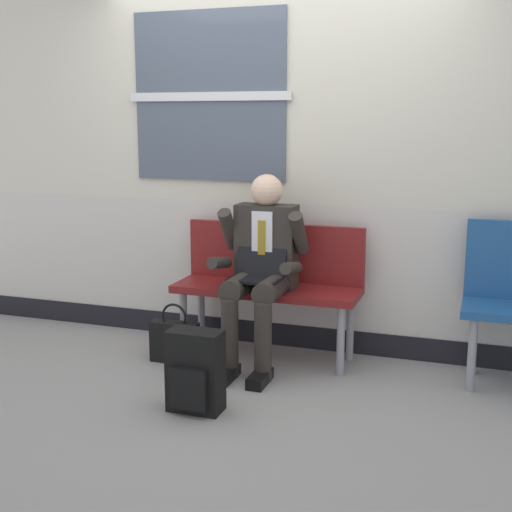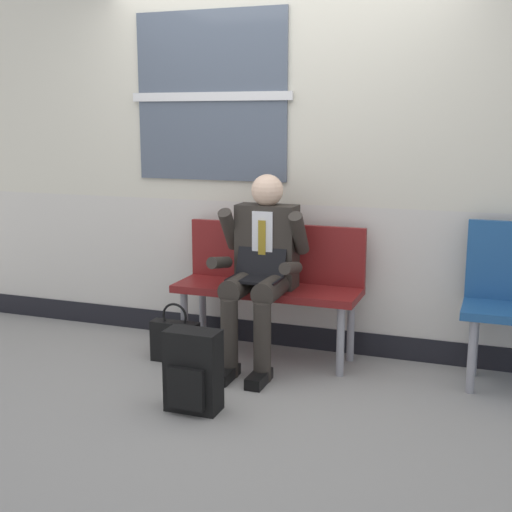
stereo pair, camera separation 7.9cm
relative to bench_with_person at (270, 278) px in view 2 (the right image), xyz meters
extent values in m
plane|color=gray|center=(-0.01, -0.31, -0.55)|extent=(18.00, 18.00, 0.00)
cube|color=beige|center=(-0.01, 0.28, 1.50)|extent=(6.39, 0.12, 2.04)
cube|color=beige|center=(-0.01, 0.28, 0.05)|extent=(6.39, 0.12, 0.87)
cube|color=black|center=(-0.01, 0.28, -0.46)|extent=(6.39, 0.14, 0.16)
cube|color=#4C5666|center=(-0.52, 0.21, 1.21)|extent=(1.13, 0.02, 1.16)
cube|color=silver|center=(-0.52, 0.20, 1.21)|extent=(1.21, 0.03, 0.06)
cube|color=maroon|center=(0.00, -0.07, -0.07)|extent=(1.25, 0.42, 0.05)
cube|color=maroon|center=(0.00, 0.11, 0.16)|extent=(1.25, 0.04, 0.40)
cylinder|color=gray|center=(-0.55, -0.22, -0.32)|extent=(0.05, 0.05, 0.46)
cylinder|color=gray|center=(-0.55, 0.08, -0.32)|extent=(0.05, 0.05, 0.46)
cylinder|color=gray|center=(0.55, -0.22, -0.32)|extent=(0.05, 0.05, 0.46)
cylinder|color=gray|center=(0.55, 0.08, -0.32)|extent=(0.05, 0.05, 0.46)
cylinder|color=gray|center=(1.34, -0.22, -0.32)|extent=(0.05, 0.05, 0.46)
cylinder|color=gray|center=(1.34, 0.08, -0.32)|extent=(0.05, 0.05, 0.46)
cylinder|color=#2D2823|center=(-0.11, -0.28, 0.00)|extent=(0.15, 0.40, 0.15)
cylinder|color=#2D2823|center=(-0.11, -0.47, -0.29)|extent=(0.11, 0.11, 0.51)
cube|color=black|center=(-0.11, -0.53, -0.51)|extent=(0.10, 0.26, 0.07)
cylinder|color=#2D2823|center=(0.11, -0.28, 0.00)|extent=(0.15, 0.40, 0.15)
cylinder|color=#2D2823|center=(0.11, -0.47, -0.29)|extent=(0.11, 0.11, 0.51)
cube|color=black|center=(0.11, -0.53, -0.51)|extent=(0.10, 0.26, 0.07)
cube|color=#2D2823|center=(0.00, -0.07, 0.23)|extent=(0.40, 0.18, 0.55)
cube|color=silver|center=(0.00, -0.17, 0.28)|extent=(0.14, 0.01, 0.39)
cube|color=olive|center=(0.00, -0.17, 0.25)|extent=(0.05, 0.01, 0.33)
sphere|color=beige|center=(0.00, -0.07, 0.60)|extent=(0.21, 0.21, 0.21)
cylinder|color=#2D2823|center=(-0.24, -0.14, 0.34)|extent=(0.09, 0.25, 0.30)
cylinder|color=#2D2823|center=(-0.24, -0.31, 0.15)|extent=(0.08, 0.27, 0.12)
cylinder|color=#2D2823|center=(0.24, -0.14, 0.34)|extent=(0.09, 0.25, 0.30)
cylinder|color=#2D2823|center=(0.24, -0.31, 0.15)|extent=(0.08, 0.27, 0.12)
cube|color=black|center=(0.00, -0.31, 0.06)|extent=(0.33, 0.22, 0.02)
cube|color=black|center=(0.00, -0.18, 0.17)|extent=(0.33, 0.08, 0.21)
cube|color=black|center=(-0.11, -1.01, -0.31)|extent=(0.30, 0.16, 0.47)
cube|color=black|center=(-0.11, -1.11, -0.38)|extent=(0.21, 0.04, 0.23)
cube|color=black|center=(-0.56, -0.35, -0.41)|extent=(0.33, 0.10, 0.28)
torus|color=black|center=(-0.56, -0.35, -0.23)|extent=(0.18, 0.02, 0.18)
camera|label=1|loc=(1.39, -4.30, 1.06)|focal=48.02mm
camera|label=2|loc=(1.47, -4.28, 1.06)|focal=48.02mm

